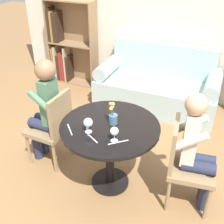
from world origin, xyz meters
TOP-DOWN VIEW (x-y plane):
  - ground_plane at (0.00, 0.00)m, footprint 16.00×16.00m
  - back_wall at (0.00, 2.26)m, footprint 5.20×0.05m
  - round_table at (0.00, 0.00)m, footprint 0.96×0.96m
  - couch at (0.00, 1.83)m, footprint 1.81×0.80m
  - bookshelf_left at (-1.73, 2.10)m, footprint 0.85×0.28m
  - chair_left at (-0.72, 0.09)m, footprint 0.44×0.44m
  - chair_right at (0.73, 0.07)m, footprint 0.47×0.47m
  - person_left at (-0.81, 0.10)m, footprint 0.43×0.35m
  - person_right at (0.82, 0.09)m, footprint 0.44×0.37m
  - wine_glass_left at (-0.14, -0.17)m, footprint 0.09×0.09m
  - wine_glass_right at (0.13, -0.21)m, footprint 0.08×0.08m
  - flower_vase at (0.01, 0.04)m, footprint 0.08×0.08m
  - knife_left_setting at (-0.07, -0.24)m, footprint 0.17×0.11m
  - fork_left_setting at (-0.16, -0.15)m, footprint 0.11×0.17m
  - knife_right_setting at (0.17, -0.21)m, footprint 0.15×0.14m
  - fork_right_setting at (-0.31, -0.21)m, footprint 0.14×0.15m

SIDE VIEW (x-z plane):
  - ground_plane at x=0.00m, z-range 0.00..0.00m
  - couch at x=0.00m, z-range -0.15..0.77m
  - chair_left at x=-0.72m, z-range 0.04..0.94m
  - chair_right at x=0.73m, z-range 0.04..0.94m
  - round_table at x=0.00m, z-range 0.23..0.98m
  - person_right at x=0.82m, z-range 0.03..1.23m
  - bookshelf_left at x=-1.73m, z-range -0.08..1.36m
  - person_left at x=-0.81m, z-range 0.05..1.31m
  - knife_left_setting at x=-0.07m, z-range 0.75..0.75m
  - fork_left_setting at x=-0.16m, z-range 0.75..0.75m
  - knife_right_setting at x=0.17m, z-range 0.75..0.75m
  - fork_right_setting at x=-0.31m, z-range 0.75..0.75m
  - flower_vase at x=0.01m, z-range 0.72..0.96m
  - wine_glass_left at x=-0.14m, z-range 0.77..0.92m
  - wine_glass_right at x=0.13m, z-range 0.78..0.92m
  - back_wall at x=0.00m, z-range 0.00..2.70m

